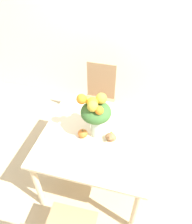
# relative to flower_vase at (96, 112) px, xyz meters

# --- Properties ---
(ground_plane) EXTENTS (12.00, 12.00, 0.00)m
(ground_plane) POSITION_rel_flower_vase_xyz_m (0.02, -0.00, -1.06)
(ground_plane) COLOR tan
(wall_back) EXTENTS (8.00, 0.06, 2.70)m
(wall_back) POSITION_rel_flower_vase_xyz_m (0.02, 1.52, 0.29)
(wall_back) COLOR white
(wall_back) RESTS_ON ground_plane
(dining_table) EXTENTS (1.11, 1.10, 0.76)m
(dining_table) POSITION_rel_flower_vase_xyz_m (0.02, -0.00, -0.40)
(dining_table) COLOR beige
(dining_table) RESTS_ON ground_plane
(flower_vase) EXTENTS (0.32, 0.30, 0.50)m
(flower_vase) POSITION_rel_flower_vase_xyz_m (0.00, 0.00, 0.00)
(flower_vase) COLOR #B2CCBC
(flower_vase) RESTS_ON dining_table
(pumpkin) EXTENTS (0.10, 0.10, 0.09)m
(pumpkin) POSITION_rel_flower_vase_xyz_m (-0.12, -0.06, -0.27)
(pumpkin) COLOR orange
(pumpkin) RESTS_ON dining_table
(turkey_figurine) EXTENTS (0.11, 0.15, 0.09)m
(turkey_figurine) POSITION_rel_flower_vase_xyz_m (0.16, -0.02, -0.26)
(turkey_figurine) COLOR #936642
(turkey_figurine) RESTS_ON dining_table
(dining_chair_near_window) EXTENTS (0.42, 0.42, 0.99)m
(dining_chair_near_window) POSITION_rel_flower_vase_xyz_m (-0.19, 0.88, -0.56)
(dining_chair_near_window) COLOR #9E7A56
(dining_chair_near_window) RESTS_ON ground_plane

